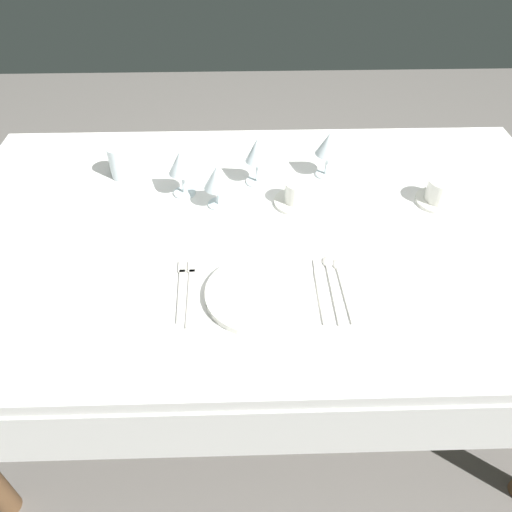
{
  "coord_description": "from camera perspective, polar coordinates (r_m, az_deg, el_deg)",
  "views": [
    {
      "loc": [
        -0.05,
        -1.05,
        1.58
      ],
      "look_at": [
        -0.03,
        -0.15,
        0.76
      ],
      "focal_mm": 33.77,
      "sensor_mm": 36.0,
      "label": 1
    }
  ],
  "objects": [
    {
      "name": "wine_glass_far",
      "position": [
        1.37,
        -4.61,
        9.15
      ],
      "size": [
        0.08,
        0.08,
        0.13
      ],
      "color": "silver",
      "rests_on": "dining_table"
    },
    {
      "name": "fork_outer",
      "position": [
        1.17,
        -7.71,
        -3.94
      ],
      "size": [
        0.02,
        0.22,
        0.0
      ],
      "color": "beige",
      "rests_on": "dining_table"
    },
    {
      "name": "ground_plane",
      "position": [
        1.9,
        0.75,
        -13.99
      ],
      "size": [
        6.0,
        6.0,
        0.0
      ],
      "primitive_type": "plane",
      "color": "slate"
    },
    {
      "name": "dining_table",
      "position": [
        1.4,
        0.99,
        1.11
      ],
      "size": [
        1.8,
        1.11,
        0.74
      ],
      "color": "white",
      "rests_on": "ground"
    },
    {
      "name": "coffee_cup_left",
      "position": [
        1.51,
        21.18,
        7.28
      ],
      "size": [
        0.11,
        0.09,
        0.06
      ],
      "color": "white",
      "rests_on": "saucer_left"
    },
    {
      "name": "spoon_soup",
      "position": [
        1.19,
        8.95,
        -2.88
      ],
      "size": [
        0.03,
        0.23,
        0.01
      ],
      "color": "beige",
      "rests_on": "dining_table"
    },
    {
      "name": "fork_inner",
      "position": [
        1.18,
        -8.83,
        -3.71
      ],
      "size": [
        0.03,
        0.2,
        0.0
      ],
      "color": "beige",
      "rests_on": "dining_table"
    },
    {
      "name": "spoon_dessert",
      "position": [
        1.2,
        10.23,
        -3.0
      ],
      "size": [
        0.03,
        0.22,
        0.01
      ],
      "color": "beige",
      "rests_on": "dining_table"
    },
    {
      "name": "wine_glass_right",
      "position": [
        1.51,
        8.62,
        12.82
      ],
      "size": [
        0.08,
        0.08,
        0.15
      ],
      "color": "silver",
      "rests_on": "dining_table"
    },
    {
      "name": "saucer_left",
      "position": [
        1.53,
        20.79,
        6.14
      ],
      "size": [
        0.13,
        0.13,
        0.01
      ],
      "primitive_type": "cylinder",
      "color": "white",
      "rests_on": "dining_table"
    },
    {
      "name": "drink_tumbler",
      "position": [
        1.58,
        -15.74,
        10.66
      ],
      "size": [
        0.07,
        0.07,
        0.1
      ],
      "color": "silver",
      "rests_on": "dining_table"
    },
    {
      "name": "wine_glass_left",
      "position": [
        1.43,
        -8.86,
        10.72
      ],
      "size": [
        0.08,
        0.08,
        0.15
      ],
      "color": "silver",
      "rests_on": "dining_table"
    },
    {
      "name": "dinner_plate",
      "position": [
        1.14,
        0.17,
        -4.47
      ],
      "size": [
        0.25,
        0.25,
        0.02
      ],
      "primitive_type": "cylinder",
      "color": "white",
      "rests_on": "dining_table"
    },
    {
      "name": "wine_glass_centre",
      "position": [
        1.46,
        0.13,
        12.15
      ],
      "size": [
        0.07,
        0.07,
        0.15
      ],
      "color": "silver",
      "rests_on": "dining_table"
    },
    {
      "name": "saucer_right",
      "position": [
        1.43,
        4.84,
        6.41
      ],
      "size": [
        0.13,
        0.13,
        0.01
      ],
      "primitive_type": "cylinder",
      "color": "white",
      "rests_on": "dining_table"
    },
    {
      "name": "coffee_cup_right",
      "position": [
        1.41,
        5.0,
        7.61
      ],
      "size": [
        0.1,
        0.07,
        0.06
      ],
      "color": "white",
      "rests_on": "saucer_right"
    },
    {
      "name": "dinner_knife",
      "position": [
        1.16,
        7.73,
        -4.2
      ],
      "size": [
        0.02,
        0.21,
        0.0
      ],
      "color": "beige",
      "rests_on": "dining_table"
    }
  ]
}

